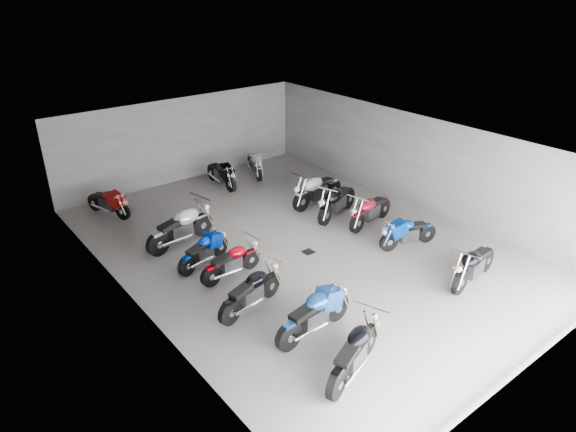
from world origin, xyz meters
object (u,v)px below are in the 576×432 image
(drain_grate, at_px, (308,252))
(motorcycle_left_d, at_px, (232,262))
(motorcycle_left_e, at_px, (204,251))
(motorcycle_left_f, at_px, (181,227))
(motorcycle_left_a, at_px, (354,352))
(motorcycle_back_e, at_px, (255,164))
(motorcycle_left_b, at_px, (315,314))
(motorcycle_right_a, at_px, (474,265))
(motorcycle_right_e, at_px, (337,201))
(motorcycle_back_d, at_px, (222,174))
(motorcycle_left_c, at_px, (251,291))
(motorcycle_right_c, at_px, (408,232))
(motorcycle_right_f, at_px, (317,190))
(motorcycle_right_d, at_px, (370,210))
(motorcycle_back_a, at_px, (108,202))

(drain_grate, bearing_deg, motorcycle_left_d, 174.04)
(motorcycle_left_e, distance_m, motorcycle_left_f, 1.46)
(drain_grate, distance_m, motorcycle_left_a, 5.07)
(drain_grate, distance_m, motorcycle_back_e, 6.60)
(motorcycle_left_b, distance_m, motorcycle_right_a, 4.74)
(motorcycle_left_e, xyz_separation_m, motorcycle_back_e, (5.12, 4.88, 0.03))
(motorcycle_right_e, height_order, motorcycle_back_d, motorcycle_right_e)
(drain_grate, bearing_deg, motorcycle_left_a, -119.98)
(motorcycle_left_c, relative_size, motorcycle_left_d, 1.08)
(motorcycle_left_b, height_order, motorcycle_right_c, motorcycle_left_b)
(drain_grate, bearing_deg, motorcycle_left_b, -128.35)
(motorcycle_right_c, distance_m, motorcycle_right_f, 3.96)
(motorcycle_left_b, bearing_deg, motorcycle_left_d, 177.92)
(motorcycle_left_c, bearing_deg, motorcycle_right_f, 111.41)
(drain_grate, relative_size, motorcycle_right_e, 0.14)
(motorcycle_left_e, height_order, motorcycle_back_d, motorcycle_back_d)
(motorcycle_right_e, bearing_deg, motorcycle_left_d, 83.43)
(motorcycle_right_d, bearing_deg, motorcycle_left_b, 111.36)
(motorcycle_left_b, bearing_deg, motorcycle_right_a, 73.42)
(motorcycle_left_d, distance_m, motorcycle_right_a, 6.33)
(motorcycle_left_d, distance_m, motorcycle_right_e, 4.87)
(motorcycle_left_d, relative_size, motorcycle_left_e, 1.04)
(motorcycle_left_b, relative_size, motorcycle_back_a, 1.18)
(motorcycle_left_f, xyz_separation_m, motorcycle_right_a, (4.99, -6.59, -0.05))
(motorcycle_back_a, bearing_deg, motorcycle_right_c, 108.95)
(motorcycle_left_d, xyz_separation_m, motorcycle_right_d, (5.17, -0.11, 0.06))
(motorcycle_left_f, xyz_separation_m, motorcycle_right_d, (5.37, -2.56, -0.05))
(motorcycle_left_a, height_order, motorcycle_left_c, motorcycle_left_a)
(motorcycle_left_b, xyz_separation_m, motorcycle_right_a, (4.64, -0.96, -0.01))
(motorcycle_left_b, bearing_deg, motorcycle_left_a, -13.11)
(motorcycle_right_c, bearing_deg, motorcycle_left_d, 84.18)
(motorcycle_left_d, bearing_deg, motorcycle_right_f, 109.66)
(drain_grate, height_order, motorcycle_back_d, motorcycle_back_d)
(motorcycle_left_d, bearing_deg, motorcycle_right_e, 97.94)
(motorcycle_left_d, distance_m, motorcycle_left_f, 2.46)
(motorcycle_left_e, relative_size, motorcycle_right_d, 0.85)
(motorcycle_left_f, relative_size, motorcycle_right_d, 1.10)
(motorcycle_right_d, bearing_deg, motorcycle_right_e, 9.89)
(drain_grate, relative_size, motorcycle_left_e, 0.18)
(motorcycle_left_e, height_order, motorcycle_right_a, motorcycle_right_a)
(motorcycle_right_f, relative_size, motorcycle_back_d, 1.12)
(drain_grate, distance_m, motorcycle_left_c, 3.20)
(motorcycle_right_c, relative_size, motorcycle_back_e, 1.01)
(motorcycle_left_e, relative_size, motorcycle_back_d, 0.87)
(motorcycle_left_a, bearing_deg, motorcycle_back_a, 165.67)
(motorcycle_left_e, relative_size, motorcycle_right_f, 0.78)
(motorcycle_left_c, height_order, motorcycle_back_a, motorcycle_left_c)
(motorcycle_right_a, relative_size, motorcycle_right_c, 1.14)
(motorcycle_right_d, xyz_separation_m, motorcycle_back_d, (-1.98, 5.80, -0.02))
(motorcycle_left_a, bearing_deg, motorcycle_back_d, 142.28)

